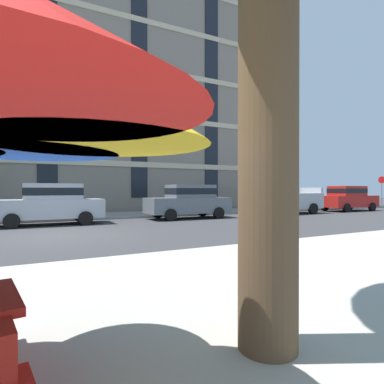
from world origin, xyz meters
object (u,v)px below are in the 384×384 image
(sedan_silver, at_px, (51,203))
(stop_sign, at_px, (382,186))
(pickup_silver, at_px, (280,198))
(sedan_gray, at_px, (189,200))
(sedan_red, at_px, (348,198))

(sedan_silver, height_order, stop_sign, stop_sign)
(sedan_silver, bearing_deg, stop_sign, 7.17)
(sedan_silver, distance_m, pickup_silver, 13.03)
(pickup_silver, bearing_deg, sedan_gray, -180.00)
(sedan_red, bearing_deg, sedan_silver, 180.00)
(sedan_silver, xyz_separation_m, pickup_silver, (13.03, 0.00, 0.08))
(sedan_silver, relative_size, stop_sign, 1.56)
(sedan_gray, xyz_separation_m, pickup_silver, (6.36, 0.00, 0.08))
(sedan_silver, bearing_deg, pickup_silver, 0.00)
(sedan_silver, bearing_deg, sedan_red, 0.00)
(sedan_red, bearing_deg, pickup_silver, 180.00)
(sedan_silver, relative_size, pickup_silver, 0.86)
(pickup_silver, xyz_separation_m, stop_sign, (16.38, 3.70, 0.85))
(sedan_silver, distance_m, sedan_gray, 6.66)
(pickup_silver, distance_m, stop_sign, 16.81)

